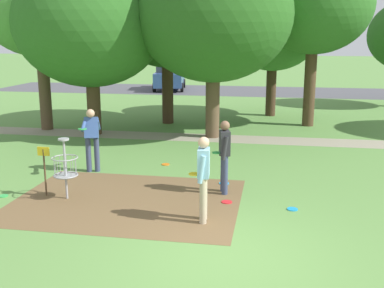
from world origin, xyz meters
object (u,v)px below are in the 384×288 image
object	(u,v)px
tree_near_left	(213,15)
tree_far_center	(90,23)
frisbee_by_tee	(166,164)
player_throwing	(224,153)
tree_near_right	(273,31)
parked_car_leftmost	(170,76)
player_waiting_left	(203,174)
frisbee_near_basket	(292,209)
frisbee_far_left	(224,183)
frisbee_far_right	(3,196)
disc_golf_basket	(63,166)
frisbee_mid_grass	(227,202)
tree_mid_right	(39,8)
player_foreground_watching	(92,136)
tree_far_right	(314,5)
tree_far_left	(167,19)

from	to	relation	value
tree_near_left	tree_far_center	size ratio (longest dim) A/B	1.04
tree_far_center	frisbee_by_tee	bearing A→B (deg)	-46.27
player_throwing	tree_near_right	bearing A→B (deg)	85.30
frisbee_by_tee	tree_far_center	world-z (taller)	tree_far_center
tree_far_center	parked_car_leftmost	bearing A→B (deg)	91.71
player_waiting_left	tree_far_center	bearing A→B (deg)	124.46
frisbee_near_basket	frisbee_far_left	xyz separation A→B (m)	(-1.61, 1.50, 0.00)
player_throwing	frisbee_far_right	bearing A→B (deg)	-167.19
disc_golf_basket	frisbee_far_left	size ratio (longest dim) A/B	5.64
frisbee_mid_grass	tree_mid_right	world-z (taller)	tree_mid_right
disc_golf_basket	frisbee_far_left	xyz separation A→B (m)	(3.43, 1.67, -0.74)
frisbee_far_left	tree_near_right	distance (m)	11.17
tree_near_right	tree_far_center	world-z (taller)	tree_far_center
disc_golf_basket	frisbee_far_left	distance (m)	3.89
frisbee_far_right	player_foreground_watching	bearing A→B (deg)	60.42
frisbee_near_basket	parked_car_leftmost	distance (m)	22.64
frisbee_far_left	frisbee_near_basket	bearing A→B (deg)	-42.98
tree_far_right	frisbee_by_tee	bearing A→B (deg)	-122.62
player_waiting_left	tree_mid_right	size ratio (longest dim) A/B	0.27
player_foreground_watching	tree_far_center	xyz separation A→B (m)	(-1.81, 4.74, 3.04)
player_throwing	player_foreground_watching	bearing A→B (deg)	162.89
disc_golf_basket	tree_near_left	bearing A→B (deg)	71.16
frisbee_far_right	tree_far_center	distance (m)	8.08
frisbee_near_basket	frisbee_mid_grass	bearing A→B (deg)	172.26
frisbee_far_right	tree_far_left	xyz separation A→B (m)	(1.66, 9.63, 4.23)
disc_golf_basket	tree_near_right	distance (m)	13.27
frisbee_by_tee	frisbee_far_right	world-z (taller)	same
frisbee_far_right	tree_mid_right	bearing A→B (deg)	109.80
player_foreground_watching	frisbee_by_tee	bearing A→B (deg)	29.72
tree_near_left	tree_far_center	distance (m)	4.40
tree_near_left	tree_mid_right	distance (m)	6.57
frisbee_near_basket	disc_golf_basket	bearing A→B (deg)	-178.08
player_foreground_watching	tree_far_center	distance (m)	5.92
tree_far_center	player_foreground_watching	bearing A→B (deg)	-69.15
tree_mid_right	tree_far_center	world-z (taller)	tree_mid_right
frisbee_mid_grass	frisbee_far_right	size ratio (longest dim) A/B	1.15
disc_golf_basket	player_throwing	size ratio (longest dim) A/B	0.81
frisbee_by_tee	tree_far_left	world-z (taller)	tree_far_left
player_throwing	frisbee_near_basket	xyz separation A→B (m)	(1.55, -0.83, -0.96)
player_waiting_left	frisbee_mid_grass	size ratio (longest dim) A/B	7.14
disc_golf_basket	tree_far_center	distance (m)	7.86
frisbee_near_basket	tree_near_left	world-z (taller)	tree_near_left
frisbee_near_basket	tree_near_left	xyz separation A→B (m)	(-2.63, 6.91, 4.26)
tree_far_left	parked_car_leftmost	bearing A→B (deg)	102.32
disc_golf_basket	frisbee_far_right	world-z (taller)	disc_golf_basket
tree_mid_right	tree_far_left	bearing A→B (deg)	25.98
frisbee_near_basket	tree_near_right	xyz separation A→B (m)	(-0.63, 11.98, 3.77)
disc_golf_basket	tree_far_right	world-z (taller)	tree_far_right
frisbee_by_tee	tree_near_right	distance (m)	10.16
frisbee_near_basket	parked_car_leftmost	bearing A→B (deg)	109.24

